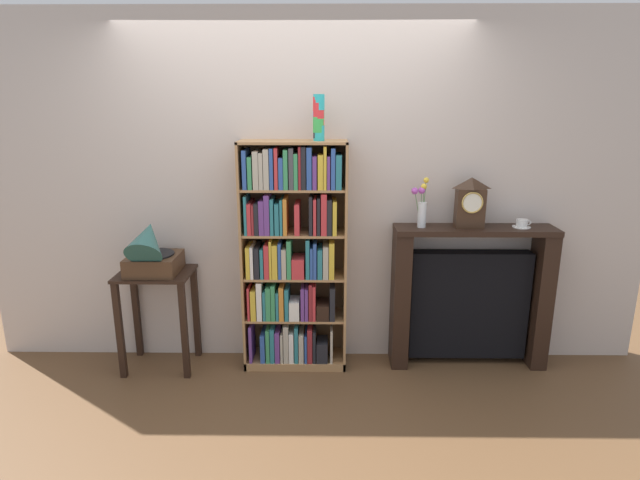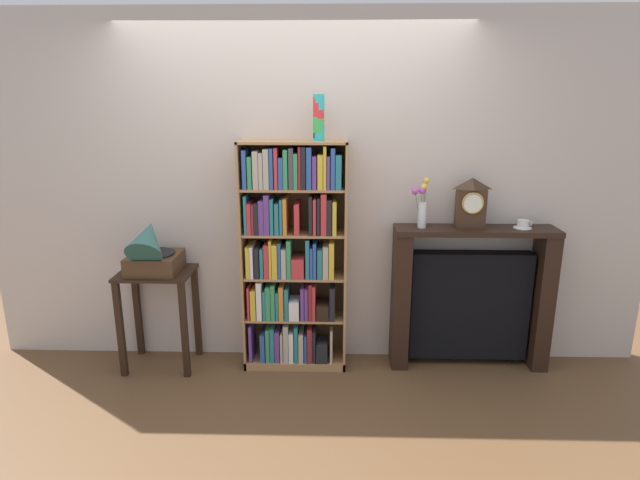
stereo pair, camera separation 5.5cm
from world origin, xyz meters
name	(u,v)px [view 1 (the left image)]	position (x,y,z in m)	size (l,w,h in m)	color
ground_plane	(295,369)	(0.00, 0.00, -0.01)	(8.00, 6.40, 0.02)	brown
wall_back	(315,193)	(0.15, 0.27, 1.30)	(5.00, 0.08, 2.60)	beige
bookshelf	(292,260)	(-0.02, 0.08, 0.84)	(0.76, 0.29, 1.70)	#A87A4C
cup_stack	(319,118)	(0.18, 0.08, 1.86)	(0.08, 0.08, 0.31)	#28B2B7
side_table_left	(157,300)	(-1.02, 0.03, 0.54)	(0.53, 0.41, 0.76)	black
gramophone	(151,251)	(-1.02, -0.02, 0.93)	(0.36, 0.46, 0.46)	#472D1C
fireplace_mantel	(469,298)	(1.31, 0.12, 0.53)	(1.17, 0.27, 1.08)	black
mantel_clock	(470,203)	(1.26, 0.10, 1.27)	(0.20, 0.11, 0.36)	#382316
flower_vase	(422,206)	(0.92, 0.11, 1.24)	(0.13, 0.09, 0.36)	silver
teacup_with_saucer	(522,224)	(1.64, 0.10, 1.11)	(0.13, 0.13, 0.06)	white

